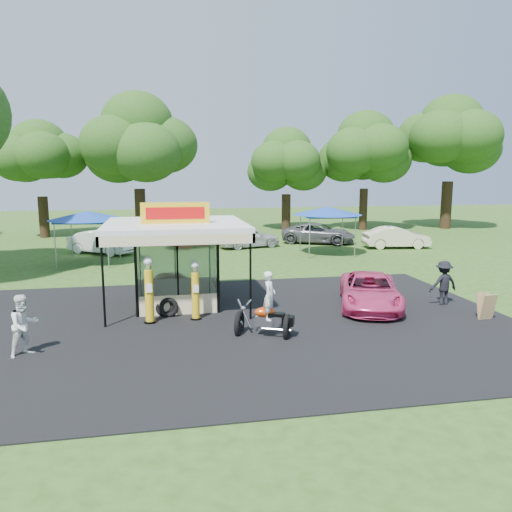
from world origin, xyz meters
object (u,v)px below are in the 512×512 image
Objects in this scene: kiosk_car at (175,282)px; bg_car_b at (199,235)px; gas_pump_right at (195,292)px; bg_car_d at (319,233)px; motorcycle at (267,311)px; tent_east at (327,211)px; bg_car_e at (396,237)px; tent_west at (88,216)px; a_frame_sign at (486,307)px; bg_car_a at (102,242)px; spectator_west at (24,325)px; spectator_east_a at (443,283)px; bg_car_c at (249,237)px; gas_station_kiosk at (176,262)px; pink_sedan at (370,291)px; gas_pump_left at (149,292)px.

bg_car_b is at bearing -8.81° from kiosk_car.
bg_car_d is at bearing 60.00° from gas_pump_right.
tent_east is at bearing 88.28° from motorcycle.
gas_pump_right is 21.34m from bg_car_e.
motorcycle reaches higher than bg_car_e.
tent_west is at bearing 29.83° from kiosk_car.
bg_car_d reaches higher than a_frame_sign.
kiosk_car is at bearing -125.20° from bg_car_a.
kiosk_car is 12.66m from bg_car_a.
motorcycle is 1.23× the size of spectator_west.
bg_car_a is (-4.42, 11.86, 0.28)m from kiosk_car.
spectator_east_a is 17.66m from bg_car_c.
gas_pump_right reaches higher than a_frame_sign.
gas_pump_right reaches higher than kiosk_car.
kiosk_car is 14.28m from bg_car_b.
gas_station_kiosk is 1.11× the size of pink_sedan.
bg_car_a is 4.18m from tent_west.
kiosk_car is (-10.94, 6.38, -0.02)m from a_frame_sign.
motorcycle reaches higher than kiosk_car.
tent_east is (7.32, 15.55, 1.95)m from motorcycle.
gas_station_kiosk is 1.92× the size of kiosk_car.
tent_east is (7.88, -5.26, 2.04)m from bg_car_b.
tent_east reaches higher than pink_sedan.
gas_pump_right reaches higher than bg_car_d.
bg_car_d is (8.43, 20.63, -0.12)m from motorcycle.
motorcycle is 7.25m from kiosk_car.
bg_car_d is (5.59, 1.20, 0.01)m from bg_car_c.
a_frame_sign is at bearing 170.57° from bg_car_e.
tent_east is (14.48, -3.01, 2.07)m from bg_car_a.
gas_pump_right is 1.19× the size of spectator_west.
gas_pump_left is 0.52× the size of bg_car_a.
bg_car_e is at bearing -114.08° from spectator_east_a.
bg_car_a is (-7.16, 18.56, -0.12)m from motorcycle.
tent_east is at bearing -166.02° from bg_car_d.
a_frame_sign is at bearing -15.46° from pink_sedan.
a_frame_sign is at bearing -86.71° from tent_east.
kiosk_car is at bearing 130.36° from bg_car_e.
a_frame_sign is at bearing 179.75° from bg_car_b.
bg_car_c is (-5.36, 19.10, 0.25)m from a_frame_sign.
a_frame_sign is 12.66m from kiosk_car.
gas_pump_left is 1.32× the size of spectator_west.
motorcycle is at bearing -157.71° from kiosk_car.
gas_pump_left is 0.50× the size of pink_sedan.
gas_pump_right is at bearing 165.35° from a_frame_sign.
a_frame_sign is at bearing -10.86° from gas_pump_right.
tent_east is at bearing 47.68° from gas_station_kiosk.
a_frame_sign is 0.22× the size of tent_east.
gas_station_kiosk is 5.34m from motorcycle.
spectator_east_a is at bearing -102.76° from bg_car_a.
kiosk_car is 0.63× the size of tent_east.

